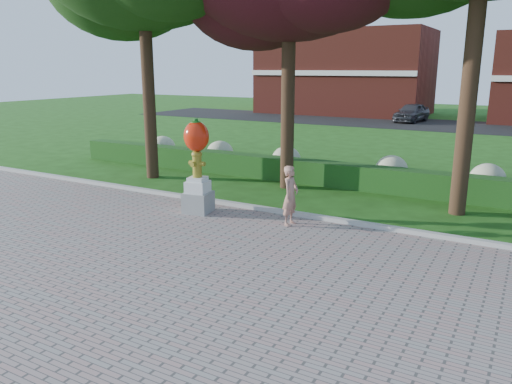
# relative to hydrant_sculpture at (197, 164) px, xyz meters

# --- Properties ---
(ground) EXTENTS (100.00, 100.00, 0.00)m
(ground) POSITION_rel_hydrant_sculpture_xyz_m (2.77, -1.99, -1.41)
(ground) COLOR #1E4711
(ground) RESTS_ON ground
(walkway) EXTENTS (40.00, 14.00, 0.04)m
(walkway) POSITION_rel_hydrant_sculpture_xyz_m (2.77, -5.99, -1.39)
(walkway) COLOR gray
(walkway) RESTS_ON ground
(curb) EXTENTS (40.00, 0.18, 0.15)m
(curb) POSITION_rel_hydrant_sculpture_xyz_m (2.77, 1.01, -1.33)
(curb) COLOR #ADADA5
(curb) RESTS_ON ground
(lawn_hedge) EXTENTS (24.00, 0.70, 0.80)m
(lawn_hedge) POSITION_rel_hydrant_sculpture_xyz_m (2.77, 5.01, -1.01)
(lawn_hedge) COLOR #134417
(lawn_hedge) RESTS_ON ground
(hydrangea_row) EXTENTS (20.10, 1.10, 0.99)m
(hydrangea_row) POSITION_rel_hydrant_sculpture_xyz_m (3.34, 6.01, -0.86)
(hydrangea_row) COLOR #B6BB8E
(hydrangea_row) RESTS_ON ground
(street) EXTENTS (50.00, 8.00, 0.02)m
(street) POSITION_rel_hydrant_sculpture_xyz_m (2.77, 26.01, -1.40)
(street) COLOR black
(street) RESTS_ON ground
(building_left) EXTENTS (14.00, 8.00, 7.00)m
(building_left) POSITION_rel_hydrant_sculpture_xyz_m (-7.23, 32.01, 2.09)
(building_left) COLOR maroon
(building_left) RESTS_ON ground
(hydrant_sculpture) EXTENTS (0.80, 0.80, 2.59)m
(hydrant_sculpture) POSITION_rel_hydrant_sculpture_xyz_m (0.00, 0.00, 0.00)
(hydrant_sculpture) COLOR gray
(hydrant_sculpture) RESTS_ON walkway
(woman) EXTENTS (0.37, 0.56, 1.53)m
(woman) POSITION_rel_hydrant_sculpture_xyz_m (2.72, 0.22, -0.60)
(woman) COLOR tan
(woman) RESTS_ON walkway
(parked_car) EXTENTS (2.16, 4.23, 1.38)m
(parked_car) POSITION_rel_hydrant_sculpture_xyz_m (-0.29, 27.24, -0.70)
(parked_car) COLOR #3A3C41
(parked_car) RESTS_ON street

